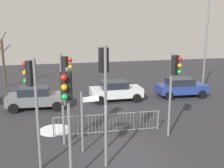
{
  "coord_description": "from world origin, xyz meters",
  "views": [
    {
      "loc": [
        -2.82,
        -9.3,
        5.23
      ],
      "look_at": [
        0.54,
        3.58,
        2.3
      ],
      "focal_mm": 40.25,
      "sensor_mm": 36.0,
      "label": 1
    }
  ],
  "objects_px": {
    "direction_sign_post": "(84,119)",
    "street_lamp": "(207,35)",
    "car_white_trailing": "(115,90)",
    "traffic_light_foreground_right": "(174,77)",
    "bare_tree_left": "(3,61)",
    "traffic_light_mid_right": "(104,79)",
    "car_grey_mid": "(36,97)",
    "traffic_light_mid_left": "(67,102)",
    "traffic_light_rear_right": "(65,80)",
    "car_blue_near": "(181,87)",
    "traffic_light_rear_left": "(32,89)"
  },
  "relations": [
    {
      "from": "traffic_light_mid_left",
      "to": "traffic_light_rear_left",
      "type": "distance_m",
      "value": 1.8
    },
    {
      "from": "bare_tree_left",
      "to": "car_blue_near",
      "type": "bearing_deg",
      "value": -27.93
    },
    {
      "from": "traffic_light_mid_left",
      "to": "direction_sign_post",
      "type": "xyz_separation_m",
      "value": [
        0.81,
        2.21,
        -1.44
      ]
    },
    {
      "from": "bare_tree_left",
      "to": "traffic_light_foreground_right",
      "type": "bearing_deg",
      "value": -55.9
    },
    {
      "from": "traffic_light_rear_right",
      "to": "direction_sign_post",
      "type": "relative_size",
      "value": 1.54
    },
    {
      "from": "traffic_light_mid_left",
      "to": "car_white_trailing",
      "type": "relative_size",
      "value": 1.05
    },
    {
      "from": "direction_sign_post",
      "to": "car_white_trailing",
      "type": "distance_m",
      "value": 8.24
    },
    {
      "from": "traffic_light_foreground_right",
      "to": "car_grey_mid",
      "type": "height_order",
      "value": "traffic_light_foreground_right"
    },
    {
      "from": "traffic_light_foreground_right",
      "to": "car_blue_near",
      "type": "height_order",
      "value": "traffic_light_foreground_right"
    },
    {
      "from": "street_lamp",
      "to": "bare_tree_left",
      "type": "relative_size",
      "value": 1.58
    },
    {
      "from": "direction_sign_post",
      "to": "traffic_light_foreground_right",
      "type": "bearing_deg",
      "value": 2.3
    },
    {
      "from": "traffic_light_foreground_right",
      "to": "traffic_light_mid_right",
      "type": "bearing_deg",
      "value": -6.02
    },
    {
      "from": "traffic_light_rear_right",
      "to": "car_grey_mid",
      "type": "bearing_deg",
      "value": -140.96
    },
    {
      "from": "traffic_light_mid_left",
      "to": "traffic_light_rear_right",
      "type": "bearing_deg",
      "value": -73.31
    },
    {
      "from": "traffic_light_mid_right",
      "to": "traffic_light_foreground_right",
      "type": "xyz_separation_m",
      "value": [
        3.76,
        1.69,
        -0.39
      ]
    },
    {
      "from": "direction_sign_post",
      "to": "car_grey_mid",
      "type": "xyz_separation_m",
      "value": [
        -2.19,
        6.93,
        -0.76
      ]
    },
    {
      "from": "traffic_light_rear_right",
      "to": "direction_sign_post",
      "type": "xyz_separation_m",
      "value": [
        0.65,
        -0.92,
        -1.54
      ]
    },
    {
      "from": "traffic_light_rear_right",
      "to": "car_white_trailing",
      "type": "height_order",
      "value": "traffic_light_rear_right"
    },
    {
      "from": "traffic_light_foreground_right",
      "to": "direction_sign_post",
      "type": "distance_m",
      "value": 4.65
    },
    {
      "from": "traffic_light_mid_left",
      "to": "car_white_trailing",
      "type": "height_order",
      "value": "traffic_light_mid_left"
    },
    {
      "from": "car_blue_near",
      "to": "car_grey_mid",
      "type": "xyz_separation_m",
      "value": [
        -10.94,
        -0.3,
        0.0
      ]
    },
    {
      "from": "car_white_trailing",
      "to": "street_lamp",
      "type": "bearing_deg",
      "value": 6.28
    },
    {
      "from": "street_lamp",
      "to": "bare_tree_left",
      "type": "height_order",
      "value": "street_lamp"
    },
    {
      "from": "car_white_trailing",
      "to": "bare_tree_left",
      "type": "distance_m",
      "value": 11.39
    },
    {
      "from": "car_blue_near",
      "to": "traffic_light_rear_left",
      "type": "bearing_deg",
      "value": -138.33
    },
    {
      "from": "direction_sign_post",
      "to": "street_lamp",
      "type": "relative_size",
      "value": 0.34
    },
    {
      "from": "traffic_light_mid_right",
      "to": "car_grey_mid",
      "type": "bearing_deg",
      "value": 98.75
    },
    {
      "from": "direction_sign_post",
      "to": "car_white_trailing",
      "type": "relative_size",
      "value": 0.7
    },
    {
      "from": "traffic_light_foreground_right",
      "to": "street_lamp",
      "type": "height_order",
      "value": "street_lamp"
    },
    {
      "from": "traffic_light_rear_left",
      "to": "traffic_light_rear_right",
      "type": "bearing_deg",
      "value": 1.31
    },
    {
      "from": "car_white_trailing",
      "to": "car_grey_mid",
      "type": "height_order",
      "value": "same"
    },
    {
      "from": "traffic_light_mid_right",
      "to": "street_lamp",
      "type": "height_order",
      "value": "street_lamp"
    },
    {
      "from": "traffic_light_mid_left",
      "to": "car_grey_mid",
      "type": "xyz_separation_m",
      "value": [
        -1.37,
        9.15,
        -2.2
      ]
    },
    {
      "from": "car_blue_near",
      "to": "bare_tree_left",
      "type": "distance_m",
      "value": 15.9
    },
    {
      "from": "traffic_light_mid_left",
      "to": "bare_tree_left",
      "type": "bearing_deg",
      "value": -55.66
    },
    {
      "from": "traffic_light_mid_left",
      "to": "street_lamp",
      "type": "height_order",
      "value": "street_lamp"
    },
    {
      "from": "traffic_light_rear_right",
      "to": "traffic_light_rear_left",
      "type": "distance_m",
      "value": 2.15
    },
    {
      "from": "traffic_light_mid_right",
      "to": "traffic_light_foreground_right",
      "type": "height_order",
      "value": "traffic_light_mid_right"
    },
    {
      "from": "car_white_trailing",
      "to": "traffic_light_rear_left",
      "type": "bearing_deg",
      "value": -121.21
    },
    {
      "from": "traffic_light_rear_right",
      "to": "direction_sign_post",
      "type": "distance_m",
      "value": 1.9
    },
    {
      "from": "car_white_trailing",
      "to": "traffic_light_mid_left",
      "type": "bearing_deg",
      "value": -111.93
    },
    {
      "from": "direction_sign_post",
      "to": "street_lamp",
      "type": "distance_m",
      "value": 14.2
    },
    {
      "from": "traffic_light_rear_left",
      "to": "car_white_trailing",
      "type": "bearing_deg",
      "value": 4.73
    },
    {
      "from": "traffic_light_foreground_right",
      "to": "bare_tree_left",
      "type": "bearing_deg",
      "value": -86.18
    },
    {
      "from": "car_blue_near",
      "to": "car_grey_mid",
      "type": "distance_m",
      "value": 10.94
    },
    {
      "from": "traffic_light_rear_right",
      "to": "car_blue_near",
      "type": "height_order",
      "value": "traffic_light_rear_right"
    },
    {
      "from": "traffic_light_rear_right",
      "to": "street_lamp",
      "type": "height_order",
      "value": "street_lamp"
    },
    {
      "from": "traffic_light_mid_left",
      "to": "traffic_light_foreground_right",
      "type": "xyz_separation_m",
      "value": [
        5.19,
        2.67,
        0.07
      ]
    },
    {
      "from": "traffic_light_mid_right",
      "to": "direction_sign_post",
      "type": "distance_m",
      "value": 2.35
    },
    {
      "from": "traffic_light_rear_left",
      "to": "car_blue_near",
      "type": "height_order",
      "value": "traffic_light_rear_left"
    }
  ]
}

